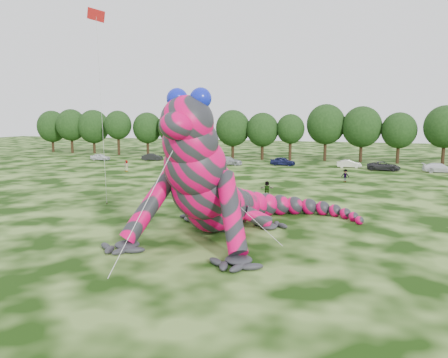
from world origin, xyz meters
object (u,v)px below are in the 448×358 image
inflatable_gecko (220,162)px  flying_kite (97,31)px  spectator_4 (126,166)px  spectator_2 (345,176)px  spectator_1 (198,180)px  tree_9 (290,137)px  car_4 (283,161)px  tree_0 (52,131)px  car_6 (384,166)px  spectator_5 (267,189)px  tree_2 (94,132)px  car_1 (152,157)px  tree_4 (147,134)px  tree_3 (118,133)px  car_0 (100,157)px  tree_11 (362,134)px  tree_12 (399,138)px  tree_8 (262,136)px  tree_10 (326,133)px  car_7 (440,168)px  tree_5 (175,133)px  car_2 (193,160)px  tree_1 (71,131)px  tree_7 (233,134)px  tree_6 (197,134)px  tree_13 (444,135)px  car_3 (228,161)px

inflatable_gecko → flying_kite: bearing=174.5°
spectator_4 → spectator_2: spectator_4 is taller
spectator_1 → inflatable_gecko: bearing=-30.4°
tree_9 → car_4: 9.59m
inflatable_gecko → tree_0: inflatable_gecko is taller
car_6 → spectator_5: size_ratio=3.04×
tree_2 → car_1: bearing=-26.7°
tree_4 → spectator_1: tree_4 is taller
spectator_1 → tree_3: bearing=165.6°
spectator_2 → car_0: bearing=152.1°
tree_9 → tree_11: tree_11 is taller
tree_12 → tree_8: bearing=-178.2°
tree_11 → car_1: tree_11 is taller
tree_8 → tree_10: tree_10 is taller
car_1 → spectator_5: spectator_5 is taller
car_1 → car_4: car_4 is taller
tree_0 → spectator_2: 72.25m
tree_0 → spectator_2: size_ratio=5.72×
tree_9 → tree_10: bearing=11.0°
car_0 → car_7: size_ratio=0.76×
inflatable_gecko → tree_10: tree_10 is taller
tree_5 → spectator_5: tree_5 is taller
car_2 → tree_3: bearing=55.1°
tree_1 → tree_8: bearing=-1.4°
tree_7 → car_7: 37.00m
tree_6 → car_4: 21.05m
tree_10 → car_7: 21.98m
car_1 → inflatable_gecko: bearing=-158.4°
spectator_5 → tree_12: bearing=-135.1°
car_1 → car_2: (9.45, -2.77, 0.07)m
tree_7 → spectator_2: bearing=-47.2°
tree_1 → tree_12: tree_1 is taller
car_4 → tree_4: bearing=75.3°
tree_5 → car_4: bearing=-22.1°
tree_12 → car_7: bearing=-64.8°
inflatable_gecko → tree_13: bearing=71.1°
tree_3 → spectator_2: bearing=-27.1°
flying_kite → spectator_4: size_ratio=10.25×
car_0 → spectator_5: size_ratio=2.27×
car_1 → spectator_5: (28.63, -29.19, 0.17)m
tree_0 → car_4: 57.13m
flying_kite → tree_3: flying_kite is taller
tree_8 → spectator_5: size_ratio=5.51×
flying_kite → tree_6: size_ratio=1.82×
car_0 → spectator_5: 46.36m
tree_7 → inflatable_gecko: bearing=-73.8°
tree_4 → tree_6: (12.08, -2.03, 0.22)m
tree_5 → spectator_4: tree_5 is taller
tree_4 → car_3: tree_4 is taller
car_6 → spectator_4: 39.43m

